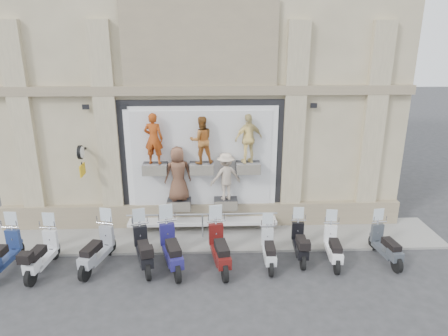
{
  "coord_description": "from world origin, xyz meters",
  "views": [
    {
      "loc": [
        0.26,
        -10.09,
        6.46
      ],
      "look_at": [
        0.72,
        1.9,
        2.54
      ],
      "focal_mm": 32.0,
      "sensor_mm": 36.0,
      "label": 1
    }
  ],
  "objects_px": {
    "scooter_b": "(41,247)",
    "scooter_h": "(300,237)",
    "scooter_c": "(96,242)",
    "clock_sign_bracket": "(81,157)",
    "scooter_a": "(1,247)",
    "scooter_e": "(171,241)",
    "scooter_i": "(334,240)",
    "scooter_d": "(143,242)",
    "scooter_g": "(269,243)",
    "guard_rail": "(203,226)",
    "scooter_j": "(387,239)",
    "scooter_f": "(220,241)"
  },
  "relations": [
    {
      "from": "scooter_b",
      "to": "scooter_h",
      "type": "bearing_deg",
      "value": 9.14
    },
    {
      "from": "scooter_c",
      "to": "scooter_h",
      "type": "distance_m",
      "value": 6.05
    },
    {
      "from": "clock_sign_bracket",
      "to": "scooter_h",
      "type": "relative_size",
      "value": 0.58
    },
    {
      "from": "scooter_c",
      "to": "scooter_a",
      "type": "bearing_deg",
      "value": -161.54
    },
    {
      "from": "scooter_e",
      "to": "scooter_i",
      "type": "xyz_separation_m",
      "value": [
        4.82,
        0.14,
        -0.14
      ]
    },
    {
      "from": "scooter_d",
      "to": "scooter_i",
      "type": "bearing_deg",
      "value": -16.13
    },
    {
      "from": "clock_sign_bracket",
      "to": "scooter_h",
      "type": "bearing_deg",
      "value": -14.63
    },
    {
      "from": "scooter_g",
      "to": "scooter_h",
      "type": "distance_m",
      "value": 1.05
    },
    {
      "from": "scooter_b",
      "to": "scooter_g",
      "type": "relative_size",
      "value": 1.11
    },
    {
      "from": "guard_rail",
      "to": "scooter_i",
      "type": "bearing_deg",
      "value": -22.0
    },
    {
      "from": "clock_sign_bracket",
      "to": "scooter_j",
      "type": "height_order",
      "value": "clock_sign_bracket"
    },
    {
      "from": "scooter_c",
      "to": "scooter_j",
      "type": "distance_m",
      "value": 8.6
    },
    {
      "from": "scooter_c",
      "to": "scooter_e",
      "type": "xyz_separation_m",
      "value": [
        2.17,
        -0.12,
        0.06
      ]
    },
    {
      "from": "guard_rail",
      "to": "scooter_a",
      "type": "height_order",
      "value": "scooter_a"
    },
    {
      "from": "scooter_e",
      "to": "scooter_g",
      "type": "height_order",
      "value": "scooter_e"
    },
    {
      "from": "scooter_c",
      "to": "scooter_d",
      "type": "height_order",
      "value": "scooter_c"
    },
    {
      "from": "scooter_c",
      "to": "scooter_i",
      "type": "xyz_separation_m",
      "value": [
        6.99,
        0.02,
        -0.08
      ]
    },
    {
      "from": "guard_rail",
      "to": "scooter_d",
      "type": "relative_size",
      "value": 2.58
    },
    {
      "from": "scooter_c",
      "to": "scooter_i",
      "type": "distance_m",
      "value": 6.99
    },
    {
      "from": "scooter_b",
      "to": "scooter_f",
      "type": "xyz_separation_m",
      "value": [
        5.11,
        0.05,
        0.06
      ]
    },
    {
      "from": "scooter_c",
      "to": "scooter_d",
      "type": "distance_m",
      "value": 1.35
    },
    {
      "from": "scooter_e",
      "to": "scooter_h",
      "type": "height_order",
      "value": "scooter_e"
    },
    {
      "from": "scooter_j",
      "to": "clock_sign_bracket",
      "type": "bearing_deg",
      "value": 160.73
    },
    {
      "from": "scooter_b",
      "to": "scooter_g",
      "type": "height_order",
      "value": "scooter_b"
    },
    {
      "from": "scooter_i",
      "to": "scooter_j",
      "type": "bearing_deg",
      "value": 6.5
    },
    {
      "from": "scooter_f",
      "to": "guard_rail",
      "type": "bearing_deg",
      "value": 97.94
    },
    {
      "from": "scooter_d",
      "to": "scooter_j",
      "type": "xyz_separation_m",
      "value": [
        7.25,
        0.07,
        -0.07
      ]
    },
    {
      "from": "clock_sign_bracket",
      "to": "scooter_c",
      "type": "height_order",
      "value": "clock_sign_bracket"
    },
    {
      "from": "scooter_b",
      "to": "scooter_i",
      "type": "height_order",
      "value": "scooter_b"
    },
    {
      "from": "clock_sign_bracket",
      "to": "scooter_g",
      "type": "relative_size",
      "value": 0.59
    },
    {
      "from": "clock_sign_bracket",
      "to": "scooter_e",
      "type": "height_order",
      "value": "clock_sign_bracket"
    },
    {
      "from": "guard_rail",
      "to": "scooter_i",
      "type": "xyz_separation_m",
      "value": [
        3.94,
        -1.59,
        0.26
      ]
    },
    {
      "from": "scooter_d",
      "to": "scooter_i",
      "type": "xyz_separation_m",
      "value": [
        5.64,
        0.05,
        -0.07
      ]
    },
    {
      "from": "scooter_c",
      "to": "scooter_h",
      "type": "bearing_deg",
      "value": 17.72
    },
    {
      "from": "scooter_d",
      "to": "scooter_g",
      "type": "height_order",
      "value": "scooter_d"
    },
    {
      "from": "scooter_d",
      "to": "scooter_e",
      "type": "distance_m",
      "value": 0.83
    },
    {
      "from": "scooter_f",
      "to": "scooter_j",
      "type": "relative_size",
      "value": 1.16
    },
    {
      "from": "scooter_f",
      "to": "scooter_h",
      "type": "distance_m",
      "value": 2.5
    },
    {
      "from": "clock_sign_bracket",
      "to": "scooter_f",
      "type": "height_order",
      "value": "clock_sign_bracket"
    },
    {
      "from": "clock_sign_bracket",
      "to": "scooter_a",
      "type": "xyz_separation_m",
      "value": [
        -1.79,
        -2.24,
        -2.0
      ]
    },
    {
      "from": "scooter_h",
      "to": "scooter_e",
      "type": "bearing_deg",
      "value": -170.53
    },
    {
      "from": "scooter_g",
      "to": "scooter_b",
      "type": "bearing_deg",
      "value": -176.53
    },
    {
      "from": "scooter_e",
      "to": "scooter_g",
      "type": "distance_m",
      "value": 2.88
    },
    {
      "from": "scooter_b",
      "to": "scooter_c",
      "type": "bearing_deg",
      "value": 12.36
    },
    {
      "from": "clock_sign_bracket",
      "to": "scooter_d",
      "type": "height_order",
      "value": "clock_sign_bracket"
    },
    {
      "from": "scooter_j",
      "to": "scooter_g",
      "type": "bearing_deg",
      "value": 174.09
    },
    {
      "from": "scooter_f",
      "to": "scooter_g",
      "type": "relative_size",
      "value": 1.2
    },
    {
      "from": "scooter_a",
      "to": "scooter_d",
      "type": "distance_m",
      "value": 3.98
    },
    {
      "from": "scooter_b",
      "to": "scooter_g",
      "type": "xyz_separation_m",
      "value": [
        6.58,
        0.15,
        -0.08
      ]
    },
    {
      "from": "scooter_d",
      "to": "scooter_g",
      "type": "relative_size",
      "value": 1.13
    }
  ]
}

